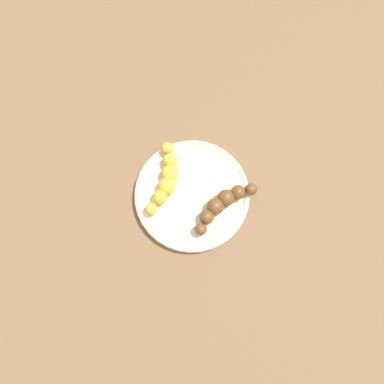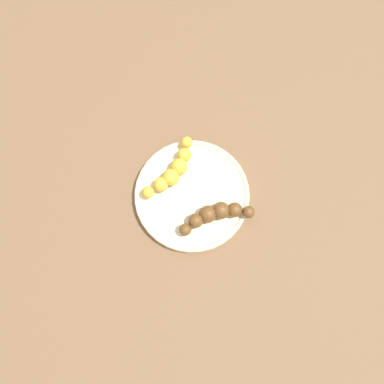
% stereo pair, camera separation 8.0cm
% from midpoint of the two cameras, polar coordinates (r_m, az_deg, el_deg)
% --- Properties ---
extents(ground_plane, '(2.40, 2.40, 0.00)m').
position_cam_midpoint_polar(ground_plane, '(0.84, 2.69, -1.18)').
color(ground_plane, brown).
extents(fruit_bowl, '(0.24, 0.24, 0.02)m').
position_cam_midpoint_polar(fruit_bowl, '(0.82, 2.72, -0.98)').
color(fruit_bowl, beige).
rests_on(fruit_bowl, ground_plane).
extents(banana_spotted, '(0.15, 0.08, 0.04)m').
position_cam_midpoint_polar(banana_spotted, '(0.81, -0.03, 2.63)').
color(banana_spotted, gold).
rests_on(banana_spotted, fruit_bowl).
extents(banana_overripe, '(0.09, 0.14, 0.04)m').
position_cam_midpoint_polar(banana_overripe, '(0.79, 6.24, -3.86)').
color(banana_overripe, '#593819').
rests_on(banana_overripe, fruit_bowl).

